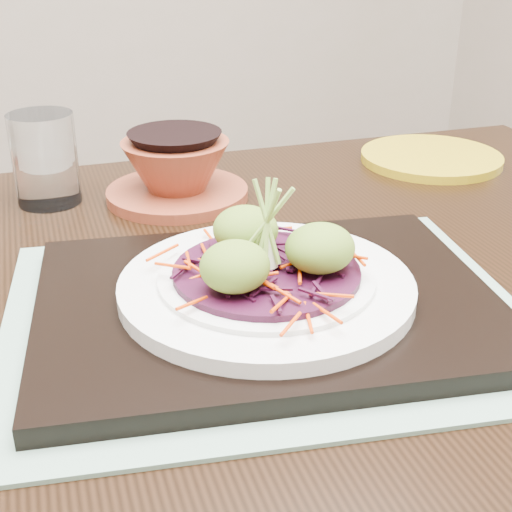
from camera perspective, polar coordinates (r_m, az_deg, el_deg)
name	(u,v)px	position (r m, az deg, el deg)	size (l,w,h in m)	color
dining_table	(227,365)	(0.73, -2.34, -8.75)	(1.28, 0.95, 0.74)	black
placemat	(266,313)	(0.62, 0.82, -4.60)	(0.45, 0.35, 0.00)	gray
serving_tray	(266,302)	(0.61, 0.83, -3.74)	(0.39, 0.29, 0.02)	black
white_plate	(266,285)	(0.61, 0.84, -2.33)	(0.25, 0.25, 0.02)	silver
cabbage_bed	(266,272)	(0.60, 0.84, -1.26)	(0.16, 0.16, 0.01)	#380B24
carrot_julienne	(267,263)	(0.60, 0.85, -0.60)	(0.19, 0.19, 0.01)	red
guacamole_scoops	(267,248)	(0.59, 0.89, 0.66)	(0.14, 0.12, 0.04)	olive
scallion_garnish	(267,226)	(0.58, 0.87, 2.39)	(0.06, 0.06, 0.09)	#85B147
water_glass	(45,159)	(0.88, -16.53, 7.45)	(0.08, 0.08, 0.11)	white
terracotta_bowl_set	(176,173)	(0.87, -6.38, 6.60)	(0.21, 0.21, 0.07)	maroon
yellow_plate	(431,158)	(1.04, 13.83, 7.65)	(0.20, 0.20, 0.01)	#A38712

